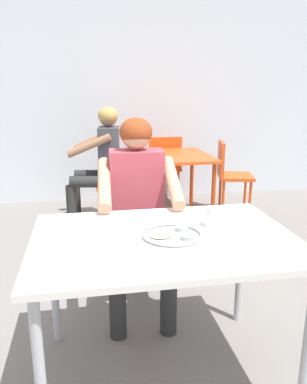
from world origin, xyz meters
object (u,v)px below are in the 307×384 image
(chair_red_left, at_px, (122,179))
(patron_background, at_px, (101,156))
(thali_tray, at_px, (172,235))
(chair_foreground, at_px, (135,225))
(table_background_red, at_px, (174,162))
(chair_red_far, at_px, (164,164))
(table_foreground, at_px, (164,251))
(diner_foreground, at_px, (138,201))
(drinking_cup, at_px, (213,216))
(chair_red_right, at_px, (229,172))

(chair_red_left, height_order, patron_background, patron_background)
(thali_tray, height_order, chair_foreground, chair_foreground)
(table_background_red, relative_size, chair_red_far, 1.10)
(patron_background, bearing_deg, chair_foreground, -84.08)
(table_foreground, relative_size, patron_background, 0.99)
(table_background_red, bearing_deg, thali_tray, -103.42)
(diner_foreground, bearing_deg, chair_red_left, 87.93)
(chair_red_left, bearing_deg, drinking_cup, -83.92)
(thali_tray, distance_m, drinking_cup, 0.26)
(thali_tray, relative_size, chair_red_far, 0.33)
(table_background_red, xyz_separation_m, chair_red_left, (-0.58, -0.01, -0.16))
(table_background_red, height_order, patron_background, patron_background)
(thali_tray, height_order, drinking_cup, drinking_cup)
(chair_red_right, bearing_deg, table_background_red, -174.19)
(thali_tray, bearing_deg, chair_red_right, 63.09)
(chair_red_right, bearing_deg, drinking_cup, -113.24)
(patron_background, bearing_deg, drinking_cup, -78.81)
(thali_tray, relative_size, drinking_cup, 2.78)
(thali_tray, distance_m, chair_red_right, 2.76)
(chair_red_right, bearing_deg, thali_tray, -116.91)
(table_background_red, bearing_deg, diner_foreground, -110.25)
(table_foreground, distance_m, drinking_cup, 0.31)
(chair_red_left, distance_m, patron_background, 0.34)
(drinking_cup, height_order, chair_red_far, drinking_cup)
(drinking_cup, height_order, chair_foreground, chair_foreground)
(chair_red_far, relative_size, patron_background, 0.69)
(table_background_red, relative_size, chair_red_left, 1.15)
(chair_red_left, height_order, chair_red_far, chair_red_far)
(table_foreground, xyz_separation_m, chair_red_right, (1.28, 2.44, -0.19))
(chair_red_far, bearing_deg, patron_background, -142.78)
(drinking_cup, xyz_separation_m, chair_red_right, (1.01, 2.35, -0.31))
(thali_tray, height_order, diner_foreground, diner_foreground)
(patron_background, bearing_deg, diner_foreground, -85.10)
(diner_foreground, distance_m, chair_red_left, 1.74)
(thali_tray, xyz_separation_m, chair_foreground, (-0.06, 0.87, -0.26))
(drinking_cup, distance_m, patron_background, 2.34)
(thali_tray, height_order, patron_background, patron_background)
(table_background_red, distance_m, chair_red_left, 0.60)
(diner_foreground, bearing_deg, chair_foreground, 87.61)
(table_foreground, relative_size, diner_foreground, 0.98)
(chair_foreground, bearing_deg, diner_foreground, -92.39)
(drinking_cup, bearing_deg, chair_red_right, 66.76)
(table_foreground, xyz_separation_m, drinking_cup, (0.27, 0.09, 0.13))
(chair_foreground, height_order, chair_red_right, chair_foreground)
(table_foreground, xyz_separation_m, diner_foreground, (-0.04, 0.64, 0.06))
(chair_foreground, height_order, chair_red_left, chair_foreground)
(patron_background, bearing_deg, chair_red_far, 37.22)
(diner_foreground, relative_size, chair_red_left, 1.55)
(chair_foreground, height_order, table_background_red, chair_foreground)
(thali_tray, height_order, chair_red_left, chair_red_left)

